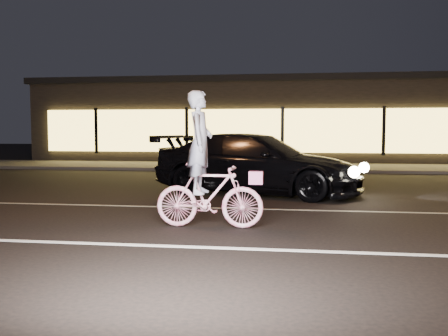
# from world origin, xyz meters

# --- Properties ---
(ground) EXTENTS (90.00, 90.00, 0.00)m
(ground) POSITION_xyz_m (0.00, 0.00, 0.00)
(ground) COLOR black
(ground) RESTS_ON ground
(lane_stripe_near) EXTENTS (60.00, 0.12, 0.01)m
(lane_stripe_near) POSITION_xyz_m (0.00, -1.50, 0.00)
(lane_stripe_near) COLOR silver
(lane_stripe_near) RESTS_ON ground
(lane_stripe_far) EXTENTS (60.00, 0.10, 0.01)m
(lane_stripe_far) POSITION_xyz_m (0.00, 2.00, 0.00)
(lane_stripe_far) COLOR gray
(lane_stripe_far) RESTS_ON ground
(sidewalk) EXTENTS (30.00, 4.00, 0.12)m
(sidewalk) POSITION_xyz_m (0.00, 13.00, 0.06)
(sidewalk) COLOR #383533
(sidewalk) RESTS_ON ground
(storefront) EXTENTS (25.40, 8.42, 4.20)m
(storefront) POSITION_xyz_m (0.00, 18.97, 2.15)
(storefront) COLOR black
(storefront) RESTS_ON ground
(cyclist) EXTENTS (1.84, 0.63, 2.31)m
(cyclist) POSITION_xyz_m (-0.82, -0.07, 0.82)
(cyclist) COLOR #DC2D63
(cyclist) RESTS_ON ground
(sedan) EXTENTS (5.76, 3.57, 1.56)m
(sedan) POSITION_xyz_m (-0.34, 4.48, 0.78)
(sedan) COLOR black
(sedan) RESTS_ON ground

